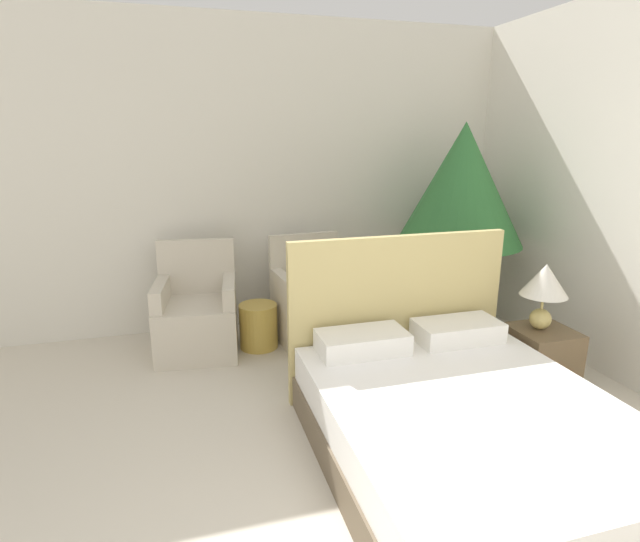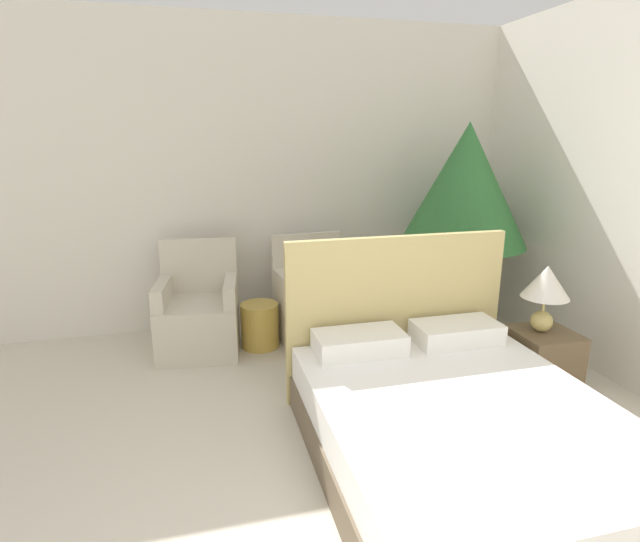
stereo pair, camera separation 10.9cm
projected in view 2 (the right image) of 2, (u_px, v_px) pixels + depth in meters
name	position (u px, v px, depth m)	size (l,w,h in m)	color
wall_back	(261.00, 178.00, 4.79)	(10.00, 0.06, 2.90)	silver
bed	(455.00, 423.00, 2.86)	(1.63, 2.00, 1.18)	brown
armchair_near_window_left	(199.00, 319.00, 4.36)	(0.75, 0.72, 0.96)	beige
armchair_near_window_right	(316.00, 308.00, 4.62)	(0.73, 0.71, 0.96)	beige
potted_palm	(465.00, 189.00, 4.53)	(1.15, 1.15, 1.97)	#38281E
nightstand	(541.00, 361.00, 3.71)	(0.43, 0.43, 0.46)	brown
table_lamp	(546.00, 287.00, 3.58)	(0.34, 0.34, 0.50)	tan
side_table	(260.00, 325.00, 4.48)	(0.34, 0.34, 0.40)	gold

